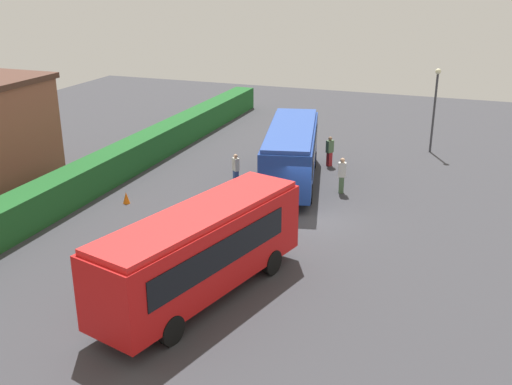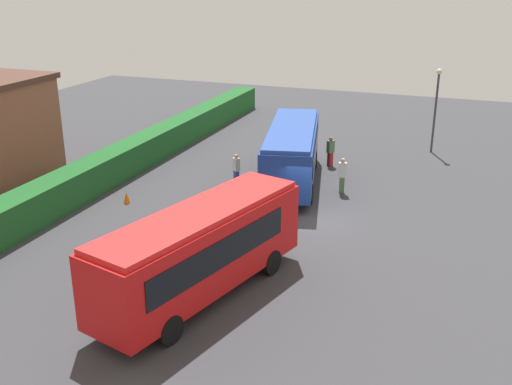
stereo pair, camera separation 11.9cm
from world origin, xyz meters
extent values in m
plane|color=#38383D|center=(0.00, 0.00, 0.00)|extent=(64.00, 64.00, 0.00)
cube|color=red|center=(-8.38, 1.75, 1.85)|extent=(9.52, 4.65, 2.60)
cube|color=red|center=(-8.38, 1.75, 3.25)|extent=(9.20, 4.40, 0.20)
cube|color=black|center=(-8.36, 2.99, 2.16)|extent=(6.96, 1.88, 1.04)
cube|color=black|center=(-8.97, 0.67, 2.16)|extent=(6.96, 1.88, 1.04)
cube|color=black|center=(-3.90, 0.57, 2.16)|extent=(0.54, 1.89, 1.09)
cube|color=silver|center=(-3.90, 0.57, 2.97)|extent=(0.37, 1.27, 0.28)
cylinder|color=black|center=(-5.33, 2.07, 0.50)|extent=(1.04, 0.53, 1.00)
cylinder|color=black|center=(-5.89, -0.03, 0.50)|extent=(1.04, 0.53, 1.00)
cylinder|color=black|center=(-10.86, 3.53, 0.50)|extent=(1.04, 0.53, 1.00)
cylinder|color=black|center=(-11.42, 1.43, 0.50)|extent=(1.04, 0.53, 1.00)
sphere|color=silver|center=(-3.72, 1.20, 0.90)|extent=(0.22, 0.22, 0.22)
sphere|color=silver|center=(-4.06, -0.06, 0.90)|extent=(0.22, 0.22, 0.22)
cube|color=navy|center=(4.50, 2.42, 1.77)|extent=(9.75, 4.61, 2.44)
cube|color=#2747A0|center=(4.50, 2.42, 3.09)|extent=(9.43, 4.35, 0.20)
cube|color=black|center=(3.92, 3.60, 2.06)|extent=(7.16, 1.70, 0.97)
cube|color=black|center=(4.50, 1.09, 2.06)|extent=(7.16, 1.70, 0.97)
cube|color=black|center=(9.10, 3.48, 2.06)|extent=(0.51, 2.04, 1.02)
cube|color=silver|center=(9.10, 3.48, 2.81)|extent=(0.36, 1.37, 0.28)
cylinder|color=black|center=(7.08, 4.22, 0.50)|extent=(1.04, 0.50, 1.00)
cylinder|color=black|center=(7.61, 1.93, 0.50)|extent=(1.04, 0.50, 1.00)
cylinder|color=black|center=(1.39, 2.90, 0.50)|extent=(1.04, 0.50, 1.00)
cylinder|color=black|center=(1.92, 0.61, 0.50)|extent=(1.04, 0.50, 1.00)
sphere|color=silver|center=(8.96, 4.17, 0.90)|extent=(0.22, 0.22, 0.22)
sphere|color=silver|center=(9.28, 2.81, 0.90)|extent=(0.22, 0.22, 0.22)
cube|color=#334C8C|center=(3.21, 5.16, 0.41)|extent=(0.34, 0.34, 0.81)
cube|color=silver|center=(3.21, 5.16, 1.17)|extent=(0.44, 0.46, 0.71)
sphere|color=tan|center=(3.21, 5.16, 1.64)|extent=(0.22, 0.22, 0.22)
cube|color=#4C6B47|center=(3.94, -0.55, 0.45)|extent=(0.30, 0.31, 0.90)
cube|color=silver|center=(3.94, -0.55, 1.29)|extent=(0.35, 0.46, 0.78)
sphere|color=tan|center=(3.94, -0.55, 1.81)|extent=(0.25, 0.25, 0.25)
cube|color=maroon|center=(8.32, 1.16, 0.42)|extent=(0.36, 0.35, 0.84)
cube|color=#4C6B47|center=(8.32, 1.16, 1.21)|extent=(0.50, 0.45, 0.73)
sphere|color=#8C6647|center=(8.32, 1.16, 1.69)|extent=(0.23, 0.23, 0.23)
cube|color=#1D5925|center=(0.00, 11.92, 0.85)|extent=(44.00, 1.57, 1.69)
cone|color=orange|center=(-1.32, 9.31, 0.30)|extent=(0.36, 0.36, 0.60)
cylinder|color=#38383D|center=(13.45, -4.29, 2.51)|extent=(0.14, 0.14, 5.01)
sphere|color=beige|center=(13.45, -4.29, 5.19)|extent=(0.36, 0.36, 0.36)
camera|label=1|loc=(-25.73, -6.69, 11.15)|focal=42.31mm
camera|label=2|loc=(-25.69, -6.80, 11.15)|focal=42.31mm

